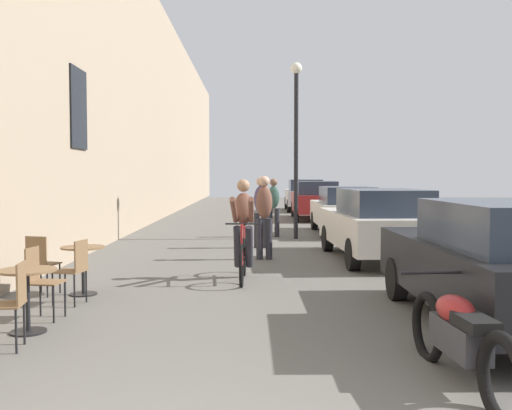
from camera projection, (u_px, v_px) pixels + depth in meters
name	position (u px, v px, depth m)	size (l,w,h in m)	color
building_facade_left	(115.00, 84.00, 16.55)	(0.54, 68.00, 8.78)	tan
cafe_table_mid	(27.00, 287.00, 6.48)	(0.64, 0.64, 0.72)	black
cafe_chair_mid_toward_street	(40.00, 278.00, 7.09)	(0.42, 0.42, 0.89)	black
cafe_chair_mid_toward_wall	(11.00, 299.00, 5.85)	(0.43, 0.43, 0.89)	black
cafe_table_far	(83.00, 260.00, 8.56)	(0.64, 0.64, 0.72)	black
cafe_chair_far_toward_street	(41.00, 261.00, 8.48)	(0.46, 0.46, 0.89)	black
cafe_chair_far_toward_wall	(74.00, 267.00, 7.90)	(0.45, 0.45, 0.89)	black
cyclist_on_bicycle	(243.00, 232.00, 9.82)	(0.52, 1.76, 1.74)	black
pedestrian_near	(264.00, 212.00, 12.13)	(0.36, 0.26, 1.76)	#26262D
pedestrian_mid	(261.00, 208.00, 14.08)	(0.37, 0.29, 1.73)	#26262D
pedestrian_far	(274.00, 204.00, 16.64)	(0.35, 0.25, 1.69)	#26262D
street_lamp	(296.00, 127.00, 16.04)	(0.32, 0.32, 4.90)	black
parked_car_nearest	(497.00, 262.00, 6.70)	(1.77, 4.17, 1.48)	black
parked_car_second	(378.00, 223.00, 12.03)	(1.91, 4.27, 1.50)	beige
parked_car_third	(345.00, 209.00, 17.42)	(1.74, 4.06, 1.44)	beige
parked_car_fourth	(315.00, 200.00, 23.27)	(1.97, 4.41, 1.55)	maroon
parked_car_fifth	(305.00, 195.00, 28.89)	(1.94, 4.46, 1.57)	#B7B7BC
parked_motorcycle	(461.00, 338.00, 4.86)	(0.62, 2.15, 0.92)	black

